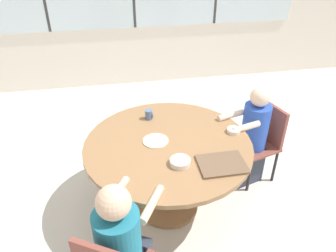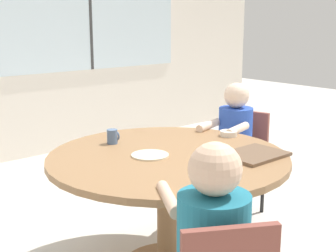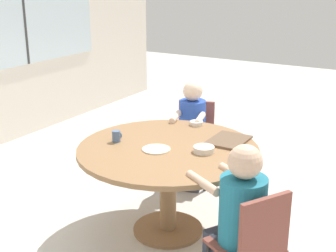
% 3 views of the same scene
% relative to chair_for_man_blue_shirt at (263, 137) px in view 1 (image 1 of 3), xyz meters
% --- Properties ---
extents(ground_plane, '(16.00, 16.00, 0.00)m').
position_rel_chair_for_man_blue_shirt_xyz_m(ground_plane, '(-1.07, -0.31, -0.50)').
color(ground_plane, beige).
extents(dining_table, '(1.49, 1.49, 0.78)m').
position_rel_chair_for_man_blue_shirt_xyz_m(dining_table, '(-1.07, -0.31, 0.13)').
color(dining_table, olive).
rests_on(dining_table, ground_plane).
extents(chair_for_man_blue_shirt, '(0.49, 0.49, 0.85)m').
position_rel_chair_for_man_blue_shirt_xyz_m(chair_for_man_blue_shirt, '(0.00, 0.00, 0.00)').
color(chair_for_man_blue_shirt, brown).
rests_on(chair_for_man_blue_shirt, ground_plane).
extents(person_woman_green_shirt, '(0.54, 0.64, 1.11)m').
position_rel_chair_for_man_blue_shirt_xyz_m(person_woman_green_shirt, '(-1.55, -1.13, 0.00)').
color(person_woman_green_shirt, '#333847').
rests_on(person_woman_green_shirt, ground_plane).
extents(person_man_blue_shirt, '(0.54, 0.39, 1.11)m').
position_rel_chair_for_man_blue_shirt_xyz_m(person_man_blue_shirt, '(-0.16, -0.04, 0.01)').
color(person_man_blue_shirt, '#333847').
rests_on(person_man_blue_shirt, ground_plane).
extents(food_tray_dark, '(0.38, 0.29, 0.02)m').
position_rel_chair_for_man_blue_shirt_xyz_m(food_tray_dark, '(-0.70, -0.68, 0.28)').
color(food_tray_dark, brown).
rests_on(food_tray_dark, dining_table).
extents(coffee_mug, '(0.08, 0.07, 0.10)m').
position_rel_chair_for_man_blue_shirt_xyz_m(coffee_mug, '(-1.18, 0.13, 0.32)').
color(coffee_mug, slate).
rests_on(coffee_mug, dining_table).
extents(bowl_white_shallow, '(0.17, 0.17, 0.05)m').
position_rel_chair_for_man_blue_shirt_xyz_m(bowl_white_shallow, '(-1.03, -0.61, 0.30)').
color(bowl_white_shallow, silver).
rests_on(bowl_white_shallow, dining_table).
extents(bowl_cereal, '(0.12, 0.12, 0.04)m').
position_rel_chair_for_man_blue_shirt_xyz_m(bowl_cereal, '(-0.44, -0.24, 0.29)').
color(bowl_cereal, silver).
rests_on(bowl_cereal, dining_table).
extents(plate_tortillas, '(0.23, 0.23, 0.01)m').
position_rel_chair_for_man_blue_shirt_xyz_m(plate_tortillas, '(-1.18, -0.26, 0.28)').
color(plate_tortillas, beige).
rests_on(plate_tortillas, dining_table).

